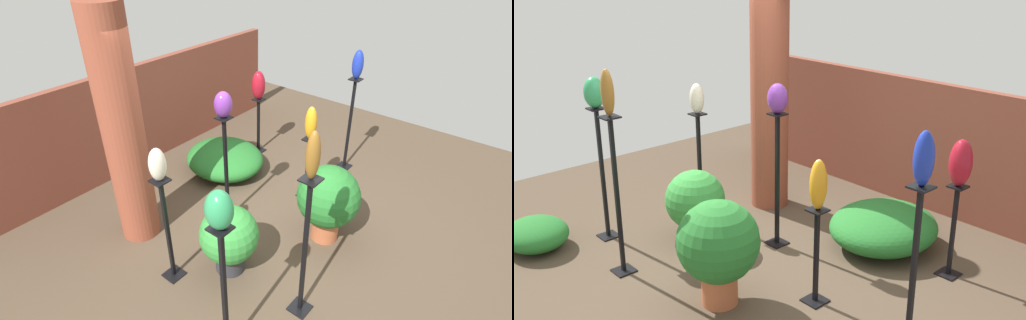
% 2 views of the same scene
% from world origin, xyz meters
% --- Properties ---
extents(ground_plane, '(8.00, 8.00, 0.00)m').
position_xyz_m(ground_plane, '(0.00, 0.00, 0.00)').
color(ground_plane, '#4C3D2D').
extents(brick_wall_back, '(5.60, 0.12, 1.56)m').
position_xyz_m(brick_wall_back, '(0.00, 2.66, 0.78)').
color(brick_wall_back, brown).
rests_on(brick_wall_back, ground).
extents(brick_pillar, '(0.45, 0.45, 2.74)m').
position_xyz_m(brick_pillar, '(-1.11, 1.33, 1.37)').
color(brick_pillar, brown).
rests_on(brick_pillar, ground).
extents(pedestal_violet, '(0.20, 0.20, 1.45)m').
position_xyz_m(pedestal_violet, '(-0.25, 0.64, 0.67)').
color(pedestal_violet, black).
rests_on(pedestal_violet, ground).
extents(pedestal_bronze, '(0.20, 0.20, 1.58)m').
position_xyz_m(pedestal_bronze, '(-0.84, -0.87, 0.74)').
color(pedestal_bronze, black).
rests_on(pedestal_bronze, ground).
extents(pedestal_ruby, '(0.20, 0.20, 0.93)m').
position_xyz_m(pedestal_ruby, '(1.36, 1.43, 0.42)').
color(pedestal_ruby, black).
rests_on(pedestal_ruby, ground).
extents(pedestal_ivory, '(0.20, 0.20, 1.27)m').
position_xyz_m(pedestal_ivory, '(-1.35, 0.45, 0.58)').
color(pedestal_ivory, black).
rests_on(pedestal_ivory, ground).
extents(pedestal_cobalt, '(0.20, 0.20, 1.44)m').
position_xyz_m(pedestal_cobalt, '(1.82, 0.07, 0.67)').
color(pedestal_cobalt, black).
rests_on(pedestal_cobalt, ground).
extents(pedestal_jade, '(0.20, 0.20, 1.46)m').
position_xyz_m(pedestal_jade, '(-1.63, -0.61, 0.68)').
color(pedestal_jade, black).
rests_on(pedestal_jade, ground).
extents(pedestal_amber, '(0.20, 0.20, 0.91)m').
position_xyz_m(pedestal_amber, '(0.80, 0.13, 0.41)').
color(pedestal_amber, black).
rests_on(pedestal_amber, ground).
extents(art_vase_violet, '(0.22, 0.20, 0.30)m').
position_xyz_m(art_vase_violet, '(-0.25, 0.64, 1.60)').
color(art_vase_violet, '#6B2D8C').
rests_on(art_vase_violet, pedestal_violet).
extents(art_vase_bronze, '(0.13, 0.12, 0.43)m').
position_xyz_m(art_vase_bronze, '(-0.84, -0.87, 1.80)').
color(art_vase_bronze, brown).
rests_on(art_vase_bronze, pedestal_bronze).
extents(art_vase_ruby, '(0.22, 0.21, 0.45)m').
position_xyz_m(art_vase_ruby, '(1.36, 1.43, 1.16)').
color(art_vase_ruby, maroon).
rests_on(art_vase_ruby, pedestal_ruby).
extents(art_vase_ivory, '(0.17, 0.15, 0.34)m').
position_xyz_m(art_vase_ivory, '(-1.35, 0.45, 1.44)').
color(art_vase_ivory, beige).
rests_on(art_vase_ivory, pedestal_ivory).
extents(art_vase_cobalt, '(0.15, 0.16, 0.40)m').
position_xyz_m(art_vase_cobalt, '(1.82, 0.07, 1.65)').
color(art_vase_cobalt, '#192D9E').
rests_on(art_vase_cobalt, pedestal_cobalt).
extents(art_vase_jade, '(0.21, 0.22, 0.32)m').
position_xyz_m(art_vase_jade, '(-1.63, -0.61, 1.63)').
color(art_vase_jade, '#2D9356').
rests_on(art_vase_jade, pedestal_jade).
extents(art_vase_amber, '(0.15, 0.16, 0.45)m').
position_xyz_m(art_vase_amber, '(0.80, 0.13, 1.13)').
color(art_vase_amber, orange).
rests_on(art_vase_amber, pedestal_amber).
extents(potted_plant_mid_right, '(0.74, 0.74, 0.98)m').
position_xyz_m(potted_plant_mid_right, '(0.23, -0.51, 0.58)').
color(potted_plant_mid_right, '#B25B38').
rests_on(potted_plant_mid_right, ground).
extents(potted_plant_front_left, '(0.64, 0.64, 0.81)m').
position_xyz_m(potted_plant_front_left, '(-0.88, 0.04, 0.46)').
color(potted_plant_front_left, '#2D2D33').
rests_on(potted_plant_front_left, ground).
extents(foliage_bed_east, '(1.10, 1.21, 0.45)m').
position_xyz_m(foliage_bed_east, '(0.55, 1.44, 0.22)').
color(foliage_bed_east, '#236B28').
rests_on(foliage_bed_east, ground).
extents(foliage_bed_west, '(0.72, 0.66, 0.32)m').
position_xyz_m(foliage_bed_west, '(-1.90, -1.30, 0.16)').
color(foliage_bed_west, '#236B28').
rests_on(foliage_bed_west, ground).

